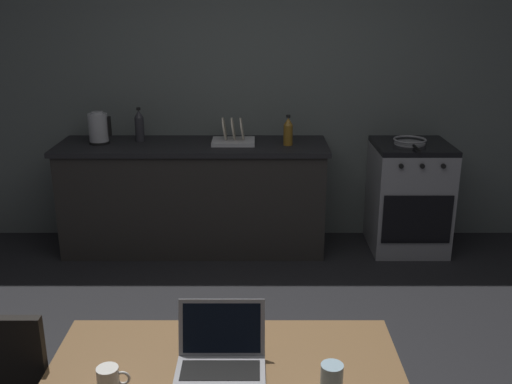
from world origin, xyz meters
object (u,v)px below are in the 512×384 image
object	(u,v)px
stove_oven	(408,196)
bottle	(288,131)
electric_kettle	(98,128)
bottle_b	(139,126)
dish_rack	(233,138)
frying_pan	(410,141)
laptop	(220,359)
coffee_mug	(109,379)
drinking_glass	(331,382)

from	to	relation	value
stove_oven	bottle	distance (m)	1.15
electric_kettle	bottle_b	xyz separation A→B (m)	(0.31, 0.08, 0.01)
stove_oven	dish_rack	world-z (taller)	dish_rack
bottle	frying_pan	xyz separation A→B (m)	(0.97, 0.02, -0.09)
laptop	bottle	size ratio (longest dim) A/B	1.33
laptop	frying_pan	distance (m)	3.06
electric_kettle	frying_pan	bearing A→B (deg)	-0.65
coffee_mug	bottle_b	bearing A→B (deg)	98.43
electric_kettle	coffee_mug	bearing A→B (deg)	-75.43
bottle	frying_pan	bearing A→B (deg)	1.29
laptop	electric_kettle	world-z (taller)	electric_kettle
bottle	dish_rack	world-z (taller)	bottle
coffee_mug	drinking_glass	bearing A→B (deg)	-3.82
frying_pan	drinking_glass	bearing A→B (deg)	-108.52
laptop	frying_pan	size ratio (longest dim) A/B	0.74
frying_pan	bottle_b	xyz separation A→B (m)	(-2.17, 0.11, 0.11)
drinking_glass	bottle_b	size ratio (longest dim) A/B	0.49
drinking_glass	coffee_mug	bearing A→B (deg)	176.18
dish_rack	drinking_glass	bearing A→B (deg)	-81.66
laptop	frying_pan	world-z (taller)	frying_pan
stove_oven	dish_rack	xyz separation A→B (m)	(-1.44, 0.00, 0.49)
coffee_mug	dish_rack	xyz separation A→B (m)	(0.32, 2.89, 0.18)
bottle	bottle_b	bearing A→B (deg)	173.79
laptop	drinking_glass	world-z (taller)	laptop
stove_oven	frying_pan	size ratio (longest dim) A/B	2.05
electric_kettle	dish_rack	bearing A→B (deg)	0.00
frying_pan	coffee_mug	size ratio (longest dim) A/B	3.77
drinking_glass	dish_rack	xyz separation A→B (m)	(-0.43, 2.94, 0.16)
coffee_mug	drinking_glass	world-z (taller)	drinking_glass
bottle	bottle_b	size ratio (longest dim) A/B	0.87
bottle	coffee_mug	xyz separation A→B (m)	(-0.75, -2.84, -0.25)
bottle	bottle_b	xyz separation A→B (m)	(-1.19, 0.13, 0.02)
frying_pan	dish_rack	size ratio (longest dim) A/B	1.28
stove_oven	electric_kettle	distance (m)	2.57
stove_oven	drinking_glass	bearing A→B (deg)	-108.92
stove_oven	drinking_glass	world-z (taller)	stove_oven
electric_kettle	bottle_b	bearing A→B (deg)	14.45
stove_oven	bottle_b	world-z (taller)	bottle_b
bottle_b	laptop	bearing A→B (deg)	-74.07
drinking_glass	laptop	bearing A→B (deg)	156.12
stove_oven	electric_kettle	size ratio (longest dim) A/B	3.47
electric_kettle	bottle	xyz separation A→B (m)	(1.50, -0.05, -0.01)
coffee_mug	laptop	bearing A→B (deg)	17.33
drinking_glass	dish_rack	size ratio (longest dim) A/B	0.40
bottle	dish_rack	bearing A→B (deg)	173.42
stove_oven	dish_rack	distance (m)	1.52
frying_pan	coffee_mug	world-z (taller)	frying_pan
laptop	drinking_glass	distance (m)	0.41
coffee_mug	electric_kettle	bearing A→B (deg)	104.57
dish_rack	bottle_b	xyz separation A→B (m)	(-0.76, 0.08, 0.08)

